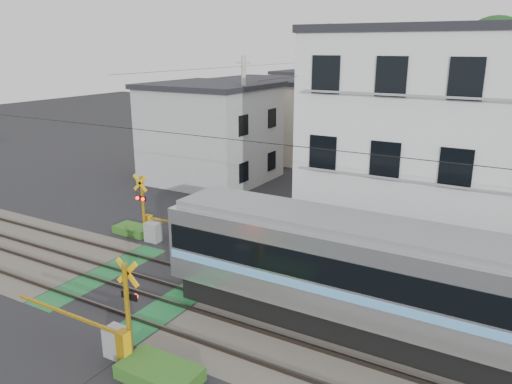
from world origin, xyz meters
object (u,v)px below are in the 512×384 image
Objects in this scene: apartment_block at (442,142)px; pedestrian at (402,136)px; crossing_signal_far at (152,226)px; crossing_signal_near at (118,336)px.

pedestrian is at bearing 107.55° from apartment_block.
crossing_signal_far is 0.46× the size of apartment_block.
pedestrian is at bearing 92.13° from crossing_signal_near.
pedestrian is at bearing 82.42° from crossing_signal_far.
crossing_signal_far is (-5.17, 7.31, 0.00)m from crossing_signal_near.
crossing_signal_far is 13.14m from apartment_block.
pedestrian is (-1.34, 36.09, 0.05)m from crossing_signal_near.
crossing_signal_near is 3.10× the size of pedestrian.
pedestrian is (-7.25, 22.95, -3.89)m from apartment_block.
apartment_block reaches higher than crossing_signal_far.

